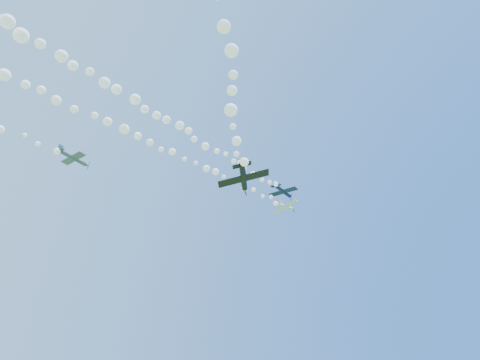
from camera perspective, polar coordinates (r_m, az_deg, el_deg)
plane_white at (r=95.49m, az=6.47°, el=-3.77°), size 6.62×6.85×1.98m
smoke_trail_white at (r=71.93m, az=-14.57°, el=6.11°), size 77.26×11.22×2.80m
plane_navy at (r=98.06m, az=6.15°, el=-1.60°), size 7.41×7.88×2.85m
smoke_trail_navy at (r=71.97m, az=-14.25°, el=10.63°), size 80.54×18.22×2.91m
plane_grey at (r=76.20m, az=-22.62°, el=2.93°), size 6.30×6.71×2.49m
plane_black at (r=53.03m, az=0.48°, el=0.35°), size 6.04×5.81×2.52m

